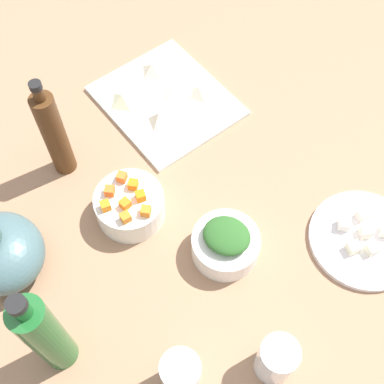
% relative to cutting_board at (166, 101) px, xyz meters
% --- Properties ---
extents(tabletop, '(1.90, 1.90, 0.03)m').
position_rel_cutting_board_xyz_m(tabletop, '(-0.25, 0.13, -0.02)').
color(tabletop, '#9E7555').
rests_on(tabletop, ground).
extents(cutting_board, '(0.31, 0.27, 0.01)m').
position_rel_cutting_board_xyz_m(cutting_board, '(0.00, 0.00, 0.00)').
color(cutting_board, silver).
rests_on(cutting_board, tabletop).
extents(plate_tofu, '(0.22, 0.22, 0.01)m').
position_rel_cutting_board_xyz_m(plate_tofu, '(-0.53, -0.07, 0.00)').
color(plate_tofu, white).
rests_on(plate_tofu, tabletop).
extents(bowl_greens, '(0.13, 0.13, 0.05)m').
position_rel_cutting_board_xyz_m(bowl_greens, '(-0.37, 0.15, 0.02)').
color(bowl_greens, white).
rests_on(bowl_greens, tabletop).
extents(bowl_carrots, '(0.14, 0.14, 0.06)m').
position_rel_cutting_board_xyz_m(bowl_carrots, '(-0.18, 0.24, 0.03)').
color(bowl_carrots, white).
rests_on(bowl_carrots, tabletop).
extents(teapot, '(0.18, 0.16, 0.15)m').
position_rel_cutting_board_xyz_m(teapot, '(-0.12, 0.49, 0.05)').
color(teapot, '#48666A').
rests_on(teapot, tabletop).
extents(bottle_0, '(0.06, 0.06, 0.28)m').
position_rel_cutting_board_xyz_m(bottle_0, '(-0.33, 0.50, 0.12)').
color(bottle_0, '#1C5E27').
rests_on(bottle_0, tabletop).
extents(bottle_1, '(0.05, 0.05, 0.26)m').
position_rel_cutting_board_xyz_m(bottle_1, '(0.00, 0.28, 0.11)').
color(bottle_1, '#4C2C14').
rests_on(bottle_1, tabletop).
extents(drinking_glass_0, '(0.07, 0.07, 0.10)m').
position_rel_cutting_board_xyz_m(drinking_glass_0, '(-0.58, 0.24, 0.05)').
color(drinking_glass_0, white).
rests_on(drinking_glass_0, tabletop).
extents(drinking_glass_1, '(0.07, 0.07, 0.12)m').
position_rel_cutting_board_xyz_m(drinking_glass_1, '(-0.50, 0.38, 0.05)').
color(drinking_glass_1, white).
rests_on(drinking_glass_1, tabletop).
extents(carrot_cube_0, '(0.02, 0.02, 0.02)m').
position_rel_cutting_board_xyz_m(carrot_cube_0, '(-0.20, 0.22, 0.07)').
color(carrot_cube_0, orange).
rests_on(carrot_cube_0, bowl_carrots).
extents(carrot_cube_1, '(0.03, 0.03, 0.02)m').
position_rel_cutting_board_xyz_m(carrot_cube_1, '(-0.17, 0.22, 0.07)').
color(carrot_cube_1, orange).
rests_on(carrot_cube_1, bowl_carrots).
extents(carrot_cube_2, '(0.02, 0.02, 0.02)m').
position_rel_cutting_board_xyz_m(carrot_cube_2, '(-0.19, 0.26, 0.07)').
color(carrot_cube_2, orange).
rests_on(carrot_cube_2, bowl_carrots).
extents(carrot_cube_3, '(0.02, 0.02, 0.02)m').
position_rel_cutting_board_xyz_m(carrot_cube_3, '(-0.22, 0.27, 0.07)').
color(carrot_cube_3, orange).
rests_on(carrot_cube_3, bowl_carrots).
extents(carrot_cube_4, '(0.02, 0.02, 0.02)m').
position_rel_cutting_board_xyz_m(carrot_cube_4, '(-0.17, 0.29, 0.07)').
color(carrot_cube_4, orange).
rests_on(carrot_cube_4, bowl_carrots).
extents(carrot_cube_5, '(0.03, 0.03, 0.02)m').
position_rel_cutting_board_xyz_m(carrot_cube_5, '(-0.15, 0.26, 0.07)').
color(carrot_cube_5, orange).
rests_on(carrot_cube_5, bowl_carrots).
extents(carrot_cube_6, '(0.03, 0.03, 0.02)m').
position_rel_cutting_board_xyz_m(carrot_cube_6, '(-0.23, 0.24, 0.07)').
color(carrot_cube_6, orange).
rests_on(carrot_cube_6, bowl_carrots).
extents(carrot_cube_7, '(0.02, 0.02, 0.02)m').
position_rel_cutting_board_xyz_m(carrot_cube_7, '(-0.14, 0.22, 0.07)').
color(carrot_cube_7, orange).
rests_on(carrot_cube_7, bowl_carrots).
extents(chopped_greens_mound, '(0.11, 0.11, 0.03)m').
position_rel_cutting_board_xyz_m(chopped_greens_mound, '(-0.37, 0.15, 0.06)').
color(chopped_greens_mound, '#2D5F26').
rests_on(chopped_greens_mound, bowl_greens).
extents(tofu_cube_0, '(0.03, 0.03, 0.02)m').
position_rel_cutting_board_xyz_m(tofu_cube_0, '(-0.53, -0.07, 0.02)').
color(tofu_cube_0, white).
rests_on(tofu_cube_0, plate_tofu).
extents(tofu_cube_2, '(0.03, 0.03, 0.02)m').
position_rel_cutting_board_xyz_m(tofu_cube_2, '(-0.56, -0.06, 0.02)').
color(tofu_cube_2, '#ECE8CB').
rests_on(tofu_cube_2, plate_tofu).
extents(tofu_cube_3, '(0.03, 0.03, 0.02)m').
position_rel_cutting_board_xyz_m(tofu_cube_3, '(-0.53, -0.03, 0.02)').
color(tofu_cube_3, '#F7F2CC').
rests_on(tofu_cube_3, plate_tofu).
extents(tofu_cube_4, '(0.03, 0.03, 0.02)m').
position_rel_cutting_board_xyz_m(tofu_cube_4, '(-0.50, -0.10, 0.02)').
color(tofu_cube_4, white).
rests_on(tofu_cube_4, plate_tofu).
extents(tofu_cube_5, '(0.03, 0.03, 0.02)m').
position_rel_cutting_board_xyz_m(tofu_cube_5, '(-0.49, -0.05, 0.02)').
color(tofu_cube_5, white).
rests_on(tofu_cube_5, plate_tofu).
extents(dumpling_0, '(0.05, 0.04, 0.03)m').
position_rel_cutting_board_xyz_m(dumpling_0, '(-0.04, -0.07, 0.02)').
color(dumpling_0, beige).
rests_on(dumpling_0, cutting_board).
extents(dumpling_1, '(0.05, 0.05, 0.03)m').
position_rel_cutting_board_xyz_m(dumpling_1, '(0.09, -0.03, 0.02)').
color(dumpling_1, beige).
rests_on(dumpling_1, cutting_board).
extents(dumpling_2, '(0.06, 0.06, 0.03)m').
position_rel_cutting_board_xyz_m(dumpling_2, '(-0.04, 0.05, 0.02)').
color(dumpling_2, beige).
rests_on(dumpling_2, cutting_board).
extents(dumpling_3, '(0.05, 0.05, 0.03)m').
position_rel_cutting_board_xyz_m(dumpling_3, '(0.06, 0.08, 0.02)').
color(dumpling_3, beige).
rests_on(dumpling_3, cutting_board).
extents(dumpling_4, '(0.05, 0.05, 0.02)m').
position_rel_cutting_board_xyz_m(dumpling_4, '(-0.00, -0.02, 0.02)').
color(dumpling_4, beige).
rests_on(dumpling_4, cutting_board).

